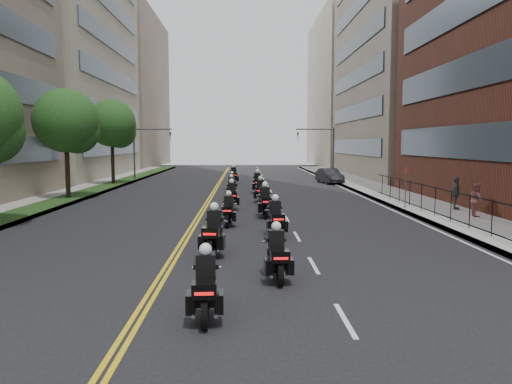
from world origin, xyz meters
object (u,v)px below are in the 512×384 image
(motorcycle_5, at_px, (265,203))
(motorcycle_6, at_px, (232,197))
(motorcycle_1, at_px, (277,257))
(motorcycle_11, at_px, (257,180))
(motorcycle_9, at_px, (257,184))
(motorcycle_7, at_px, (260,192))
(motorcycle_0, at_px, (206,289))
(motorcycle_12, at_px, (234,176))
(pedestrian_c, at_px, (456,193))
(motorcycle_2, at_px, (214,234))
(pedestrian_b, at_px, (477,200))
(motorcycle_4, at_px, (229,212))
(motorcycle_8, at_px, (231,188))
(motorcycle_10, at_px, (232,183))
(motorcycle_3, at_px, (276,220))
(parked_sedan, at_px, (329,176))

(motorcycle_5, distance_m, motorcycle_6, 3.74)
(motorcycle_1, distance_m, motorcycle_11, 30.94)
(motorcycle_9, bearing_deg, motorcycle_7, -91.80)
(motorcycle_0, relative_size, motorcycle_12, 0.89)
(motorcycle_6, bearing_deg, pedestrian_c, -10.41)
(motorcycle_0, height_order, motorcycle_2, motorcycle_2)
(pedestrian_b, bearing_deg, motorcycle_11, 39.05)
(motorcycle_4, relative_size, pedestrian_b, 1.31)
(motorcycle_11, height_order, pedestrian_b, pedestrian_b)
(motorcycle_2, distance_m, motorcycle_5, 9.27)
(motorcycle_9, distance_m, motorcycle_11, 5.89)
(pedestrian_c, bearing_deg, motorcycle_4, 127.39)
(motorcycle_1, bearing_deg, motorcycle_9, 86.43)
(motorcycle_0, distance_m, motorcycle_8, 25.03)
(motorcycle_6, relative_size, pedestrian_c, 1.31)
(motorcycle_8, relative_size, motorcycle_11, 1.06)
(motorcycle_7, distance_m, motorcycle_11, 11.92)
(motorcycle_0, height_order, motorcycle_10, motorcycle_0)
(motorcycle_8, xyz_separation_m, motorcycle_11, (2.14, 9.03, -0.04))
(motorcycle_0, distance_m, motorcycle_1, 3.61)
(motorcycle_11, bearing_deg, motorcycle_8, -100.37)
(motorcycle_11, bearing_deg, motorcycle_3, -86.84)
(motorcycle_10, relative_size, pedestrian_c, 1.13)
(motorcycle_7, xyz_separation_m, motorcycle_11, (0.14, 11.92, -0.06))
(motorcycle_3, height_order, motorcycle_7, motorcycle_3)
(motorcycle_2, relative_size, parked_sedan, 0.56)
(motorcycle_5, xyz_separation_m, parked_sedan, (7.29, 22.27, -0.01))
(motorcycle_5, distance_m, pedestrian_c, 11.09)
(motorcycle_0, relative_size, motorcycle_8, 1.00)
(pedestrian_c, bearing_deg, motorcycle_7, 83.70)
(motorcycle_4, relative_size, pedestrian_c, 1.21)
(parked_sedan, bearing_deg, motorcycle_0, -113.45)
(parked_sedan, bearing_deg, motorcycle_1, -111.82)
(motorcycle_10, xyz_separation_m, motorcycle_11, (2.22, 3.02, 0.01))
(motorcycle_5, distance_m, parked_sedan, 23.43)
(pedestrian_b, bearing_deg, motorcycle_3, 123.68)
(motorcycle_6, xyz_separation_m, pedestrian_b, (12.76, -4.31, 0.30))
(motorcycle_8, bearing_deg, motorcycle_7, -54.04)
(motorcycle_0, distance_m, parked_sedan, 38.81)
(motorcycle_1, relative_size, pedestrian_c, 1.21)
(motorcycle_12, bearing_deg, motorcycle_2, -94.00)
(motorcycle_8, distance_m, pedestrian_b, 16.79)
(motorcycle_7, bearing_deg, motorcycle_2, -94.26)
(motorcycle_4, distance_m, motorcycle_9, 15.62)
(motorcycle_5, bearing_deg, motorcycle_9, 87.06)
(motorcycle_2, height_order, motorcycle_5, motorcycle_5)
(motorcycle_1, height_order, motorcycle_11, motorcycle_1)
(motorcycle_9, distance_m, motorcycle_10, 3.54)
(motorcycle_3, xyz_separation_m, motorcycle_4, (-2.06, 2.94, -0.05))
(motorcycle_2, relative_size, motorcycle_7, 1.06)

